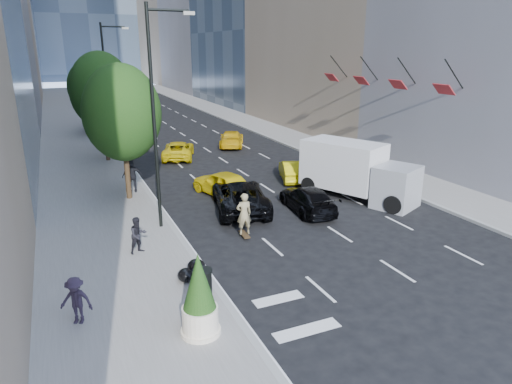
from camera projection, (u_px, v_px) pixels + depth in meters
name	position (u px, v px, depth m)	size (l,w,h in m)	color
ground	(321.00, 238.00, 20.95)	(160.00, 160.00, 0.00)	black
sidewalk_left	(75.00, 138.00, 43.62)	(6.00, 120.00, 0.15)	slate
sidewalk_right	(256.00, 125.00, 50.92)	(4.00, 120.00, 0.15)	slate
lamp_near	(157.00, 107.00, 20.24)	(2.13, 0.22, 10.00)	black
lamp_far	(108.00, 81.00, 35.93)	(2.13, 0.22, 10.00)	black
tree_near	(122.00, 113.00, 24.52)	(4.20, 4.20, 7.46)	black
tree_mid	(101.00, 91.00, 33.13)	(4.50, 4.50, 7.99)	black
tree_far	(88.00, 87.00, 44.67)	(3.90, 3.90, 6.92)	black
traffic_signal	(90.00, 85.00, 52.07)	(2.48, 0.53, 5.20)	black
facade_flags	(380.00, 80.00, 31.88)	(1.85, 13.30, 2.05)	black
skateboarder	(244.00, 217.00, 20.76)	(0.72, 0.47, 1.97)	#897D55
black_sedan_lincoln	(240.00, 196.00, 24.30)	(2.61, 5.66, 1.57)	black
black_sedan_mercedes	(308.00, 199.00, 24.15)	(1.87, 4.59, 1.33)	black
taxi_a	(223.00, 183.00, 26.67)	(1.76, 4.39, 1.49)	yellow
taxi_b	(292.00, 170.00, 29.86)	(1.38, 3.95, 1.30)	#D6C60B
taxi_c	(178.00, 150.00, 35.66)	(2.22, 4.81, 1.34)	#D9BE0B
taxi_d	(232.00, 139.00, 39.92)	(1.94, 4.78, 1.39)	#DBA90B
city_bus	(118.00, 118.00, 44.92)	(2.82, 12.06, 3.36)	silver
box_truck	(356.00, 171.00, 26.06)	(4.91, 7.01, 3.17)	silver
pedestrian_a	(138.00, 235.00, 18.86)	(0.76, 0.59, 1.56)	black
pedestrian_b	(132.00, 176.00, 26.71)	(1.15, 0.48, 1.96)	black
pedestrian_c	(76.00, 301.00, 14.01)	(1.00, 0.58, 1.55)	#251C2A
trash_can	(203.00, 284.00, 15.60)	(0.64, 0.64, 0.95)	black
planter_shrub	(199.00, 296.00, 13.36)	(1.09, 1.09, 2.62)	beige
garbage_bags	(192.00, 270.00, 17.00)	(1.16, 1.12, 0.58)	black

